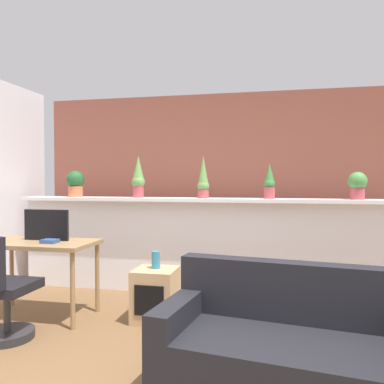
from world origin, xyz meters
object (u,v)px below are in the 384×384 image
book_on_desk (50,241)px  desk (39,250)px  potted_plant_2 (203,179)px  side_cube_shelf (155,295)px  vase_on_shelf (156,260)px  potted_plant_0 (75,183)px  office_chair (1,295)px  tv_monitor (46,225)px  couch (287,353)px  potted_plant_3 (269,182)px  potted_plant_4 (357,184)px  potted_plant_1 (138,177)px

book_on_desk → desk: bearing=156.1°
potted_plant_2 → side_cube_shelf: size_ratio=1.00×
side_cube_shelf → vase_on_shelf: vase_on_shelf is taller
potted_plant_0 → office_chair: 1.95m
tv_monitor → book_on_desk: (0.13, -0.15, -0.14)m
vase_on_shelf → book_on_desk: size_ratio=1.14×
side_cube_shelf → couch: size_ratio=0.30×
potted_plant_3 → tv_monitor: 2.44m
potted_plant_3 → potted_plant_4: bearing=0.3°
potted_plant_1 → potted_plant_4: 2.51m
office_chair → potted_plant_4: bearing=28.3°
potted_plant_3 → potted_plant_4: (0.94, 0.01, -0.02)m
tv_monitor → side_cube_shelf: size_ratio=0.95×
desk → potted_plant_4: bearing=18.7°
side_cube_shelf → vase_on_shelf: 0.33m
potted_plant_0 → office_chair: (0.23, -1.69, -0.94)m
potted_plant_4 → vase_on_shelf: bearing=-155.6°
office_chair → vase_on_shelf: office_chair is taller
potted_plant_0 → book_on_desk: size_ratio=2.27×
couch → book_on_desk: bearing=157.4°
potted_plant_0 → desk: size_ratio=0.30×
desk → book_on_desk: (0.16, -0.07, 0.10)m
potted_plant_1 → potted_plant_3: (1.57, -0.00, -0.06)m
potted_plant_1 → potted_plant_0: bearing=179.3°
desk → book_on_desk: 0.21m
side_cube_shelf → vase_on_shelf: (-0.00, 0.03, 0.33)m
desk → side_cube_shelf: (1.16, 0.13, -0.42)m
potted_plant_4 → desk: potted_plant_4 is taller
potted_plant_4 → vase_on_shelf: potted_plant_4 is taller
potted_plant_1 → potted_plant_4: (2.51, 0.00, -0.08)m
potted_plant_3 → potted_plant_0: bearing=179.7°
potted_plant_1 → vase_on_shelf: 1.32m
book_on_desk → couch: couch is taller
potted_plant_1 → vase_on_shelf: bearing=-61.0°
desk → office_chair: office_chair is taller
potted_plant_4 → tv_monitor: potted_plant_4 is taller
vase_on_shelf → book_on_desk: bearing=-166.9°
book_on_desk → couch: 2.43m
tv_monitor → couch: bearing=-24.6°
book_on_desk → office_chair: bearing=-102.9°
vase_on_shelf → potted_plant_2: bearing=70.9°
potted_plant_3 → side_cube_shelf: (-1.07, -0.94, -1.08)m
potted_plant_1 → office_chair: bearing=-110.1°
potted_plant_4 → book_on_desk: potted_plant_4 is taller
couch → tv_monitor: bearing=155.4°
office_chair → potted_plant_0: bearing=97.8°
desk → couch: (2.36, -0.99, -0.38)m
tv_monitor → vase_on_shelf: (1.13, 0.08, -0.32)m
potted_plant_1 → side_cube_shelf: (0.51, -0.94, -1.14)m
potted_plant_2 → tv_monitor: (-1.43, -0.97, -0.47)m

